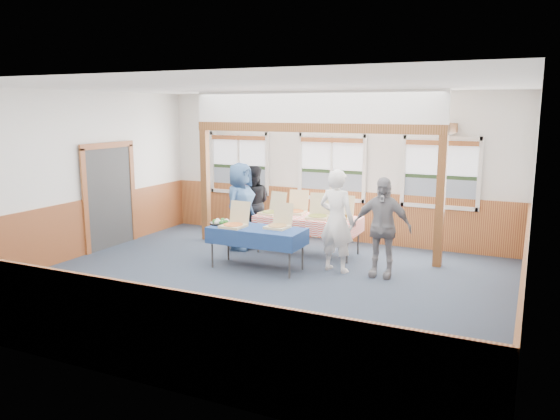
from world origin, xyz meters
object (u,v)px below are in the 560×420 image
(table_right, at_px, (308,219))
(woman_white, at_px, (337,221))
(man_blue, at_px, (240,206))
(table_left, at_px, (257,231))
(person_grey, at_px, (382,227))
(woman_black, at_px, (253,204))

(table_right, height_order, woman_white, woman_white)
(man_blue, bearing_deg, table_right, -79.57)
(table_left, xyz_separation_m, person_grey, (2.14, 0.51, 0.17))
(table_right, relative_size, woman_white, 1.19)
(table_right, distance_m, person_grey, 1.92)
(woman_white, bearing_deg, table_right, -34.25)
(table_left, relative_size, person_grey, 1.03)
(woman_black, height_order, man_blue, man_blue)
(table_left, relative_size, table_right, 0.81)
(person_grey, bearing_deg, table_left, -168.10)
(woman_white, relative_size, woman_black, 1.10)
(table_right, bearing_deg, man_blue, -158.54)
(table_left, height_order, man_blue, man_blue)
(woman_white, bearing_deg, woman_black, -18.95)
(woman_black, xyz_separation_m, person_grey, (3.19, -1.30, 0.03))
(table_left, relative_size, man_blue, 0.99)
(table_right, relative_size, man_blue, 1.22)
(woman_black, bearing_deg, table_right, 135.02)
(table_left, height_order, woman_black, woman_black)
(table_left, xyz_separation_m, man_blue, (-0.96, 1.12, 0.20))
(man_blue, distance_m, person_grey, 3.16)
(woman_black, relative_size, man_blue, 0.93)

